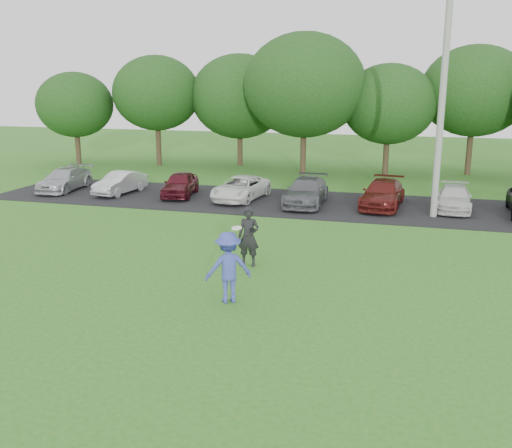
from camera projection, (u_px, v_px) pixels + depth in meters
The scene contains 7 objects.
ground at pixel (221, 302), 15.25m from camera, with size 100.00×100.00×0.00m, color #2A7020.
parking_lot at pixel (309, 203), 27.39m from camera, with size 32.00×6.50×0.03m, color black.
utility_pole at pixel (442, 107), 23.59m from camera, with size 0.28×0.28×9.39m, color #989893.
frisbee_player at pixel (228, 267), 15.06m from camera, with size 1.43×1.23×2.08m.
camera_bystander at pixel (249, 237), 18.03m from camera, with size 0.70×0.47×1.90m.
parked_cars at pixel (322, 192), 27.05m from camera, with size 28.42×4.75×1.25m.
tree_row at pixel (364, 95), 34.92m from camera, with size 42.39×9.85×8.64m.
Camera 1 is at (4.76, -13.50, 5.75)m, focal length 40.00 mm.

